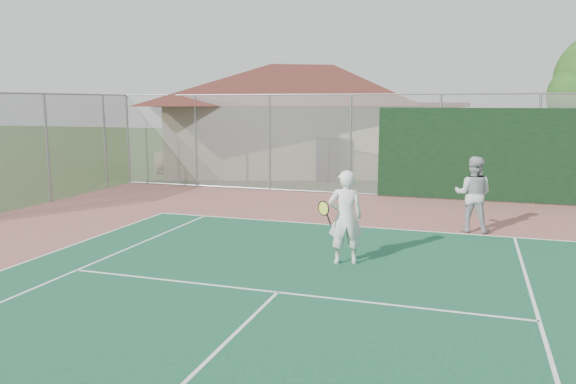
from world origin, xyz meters
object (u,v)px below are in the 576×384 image
object	(u,v)px
clubhouse	(307,108)
player_grey_back	(473,195)
player_white_front	(345,218)
bleachers	(192,162)

from	to	relation	value
clubhouse	player_grey_back	distance (m)	14.11
clubhouse	player_white_front	xyz separation A→B (m)	(5.27, -15.42, -2.01)
clubhouse	player_white_front	size ratio (longest dim) A/B	8.29
bleachers	player_white_front	world-z (taller)	player_white_front
clubhouse	player_white_front	world-z (taller)	clubhouse
clubhouse	bleachers	bearing A→B (deg)	-160.68
clubhouse	player_white_front	bearing A→B (deg)	-90.04
bleachers	player_white_front	distance (m)	15.39
bleachers	player_grey_back	world-z (taller)	player_grey_back
bleachers	player_grey_back	bearing A→B (deg)	-22.80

